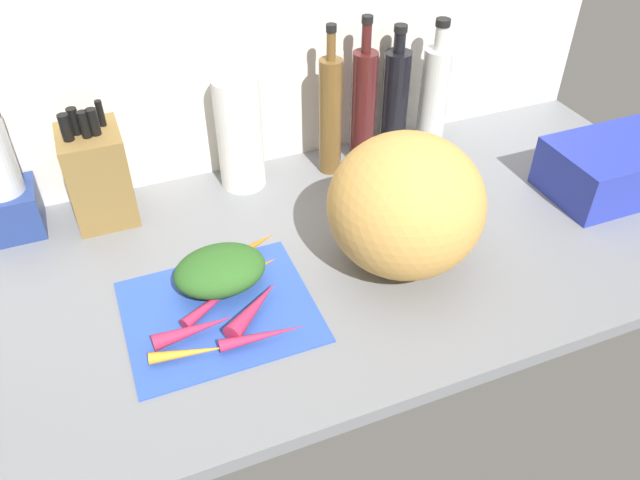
{
  "coord_description": "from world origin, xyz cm",
  "views": [
    {
      "loc": [
        -40.68,
        -91.85,
        83.3
      ],
      "look_at": [
        -7.75,
        -9.85,
        11.15
      ],
      "focal_mm": 35.18,
      "sensor_mm": 36.0,
      "label": 1
    }
  ],
  "objects": [
    {
      "name": "cutting_board",
      "position": [
        -27.69,
        -9.74,
        0.4
      ],
      "size": [
        34.15,
        29.5,
        0.8
      ],
      "primitive_type": "cube",
      "color": "#2D51B7",
      "rests_on": "ground_plane"
    },
    {
      "name": "carrot_1",
      "position": [
        -22.03,
        -13.53,
        2.54
      ],
      "size": [
        13.4,
        12.15,
        3.48
      ],
      "primitive_type": "cone",
      "rotation": [
        0.0,
        1.57,
        0.71
      ],
      "color": "#B2264C",
      "rests_on": "cutting_board"
    },
    {
      "name": "carrot_0",
      "position": [
        -33.25,
        -14.54,
        2.28
      ],
      "size": [
        14.75,
        3.94,
        2.96
      ],
      "primitive_type": "cone",
      "rotation": [
        0.0,
        1.57,
        0.07
      ],
      "color": "#B2264C",
      "rests_on": "cutting_board"
    },
    {
      "name": "carrot_5",
      "position": [
        -22.59,
        -20.04,
        1.93
      ],
      "size": [
        15.23,
        3.29,
        2.26
      ],
      "primitive_type": "cone",
      "rotation": [
        0.0,
        1.57,
        -0.07
      ],
      "color": "#B2264C",
      "rests_on": "cutting_board"
    },
    {
      "name": "wall_back",
      "position": [
        0.0,
        38.5,
        30.0
      ],
      "size": [
        170.0,
        3.0,
        60.0
      ],
      "primitive_type": "cube",
      "color": "silver",
      "rests_on": "ground_plane"
    },
    {
      "name": "blender_appliance",
      "position": [
        -61.59,
        30.33,
        12.18
      ],
      "size": [
        11.85,
        11.85,
        28.23
      ],
      "color": "navy",
      "rests_on": "ground_plane"
    },
    {
      "name": "paper_towel_roll",
      "position": [
        -11.36,
        29.5,
        13.14
      ],
      "size": [
        10.34,
        10.34,
        26.29
      ],
      "primitive_type": "cylinder",
      "color": "white",
      "rests_on": "ground_plane"
    },
    {
      "name": "carrot_6",
      "position": [
        -35.01,
        -18.97,
        1.82
      ],
      "size": [
        13.77,
        4.53,
        2.04
      ],
      "primitive_type": "cone",
      "rotation": [
        0.0,
        1.57,
        -0.19
      ],
      "color": "orange",
      "rests_on": "cutting_board"
    },
    {
      "name": "carrot_2",
      "position": [
        -27.38,
        -8.08,
        1.96
      ],
      "size": [
        15.67,
        10.85,
        2.32
      ],
      "primitive_type": "cone",
      "rotation": [
        0.0,
        1.57,
        0.55
      ],
      "color": "#B2264C",
      "rests_on": "cutting_board"
    },
    {
      "name": "carrot_4",
      "position": [
        -18.78,
        2.83,
        2.28
      ],
      "size": [
        15.34,
        8.48,
        2.96
      ],
      "primitive_type": "cone",
      "rotation": [
        0.0,
        1.57,
        0.38
      ],
      "color": "orange",
      "rests_on": "cutting_board"
    },
    {
      "name": "bottle_0",
      "position": [
        9.77,
        27.42,
        14.68
      ],
      "size": [
        5.3,
        5.3,
        35.67
      ],
      "color": "brown",
      "rests_on": "ground_plane"
    },
    {
      "name": "dish_rack",
      "position": [
        66.06,
        -4.8,
        5.98
      ],
      "size": [
        29.14,
        19.84,
        11.96
      ],
      "primitive_type": "cube",
      "color": "#2838AD",
      "rests_on": "ground_plane"
    },
    {
      "name": "bottle_3",
      "position": [
        37.4,
        28.05,
        13.75
      ],
      "size": [
        6.94,
        6.94,
        32.88
      ],
      "color": "silver",
      "rests_on": "ground_plane"
    },
    {
      "name": "bottle_1",
      "position": [
        18.84,
        28.98,
        14.54
      ],
      "size": [
        5.91,
        5.91,
        35.75
      ],
      "color": "#471919",
      "rests_on": "ground_plane"
    },
    {
      "name": "carrot_greens_pile",
      "position": [
        -25.51,
        -3.61,
        4.48
      ],
      "size": [
        17.42,
        13.4,
        7.37
      ],
      "primitive_type": "ellipsoid",
      "color": "#2D6023",
      "rests_on": "cutting_board"
    },
    {
      "name": "winter_squash",
      "position": [
        9.89,
        -9.25,
        13.77
      ],
      "size": [
        29.93,
        29.73,
        27.54
      ],
      "primitive_type": "ellipsoid",
      "color": "gold",
      "rests_on": "ground_plane"
    },
    {
      "name": "ground_plane",
      "position": [
        0.0,
        0.0,
        -1.5
      ],
      "size": [
        170.0,
        80.0,
        3.0
      ],
      "primitive_type": "cube",
      "color": "slate"
    },
    {
      "name": "bottle_2",
      "position": [
        28.45,
        31.21,
        13.37
      ],
      "size": [
        6.53,
        6.53,
        31.66
      ],
      "color": "black",
      "rests_on": "ground_plane"
    },
    {
      "name": "carrot_3",
      "position": [
        -20.95,
        -3.53,
        2.07
      ],
      "size": [
        15.14,
        6.21,
        2.54
      ],
      "primitive_type": "cone",
      "rotation": [
        0.0,
        1.57,
        0.25
      ],
      "color": "orange",
      "rests_on": "cutting_board"
    },
    {
      "name": "knife_block",
      "position": [
        -42.83,
        28.43,
        10.7
      ],
      "size": [
        12.42,
        13.85,
        26.14
      ],
      "color": "olive",
      "rests_on": "ground_plane"
    }
  ]
}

